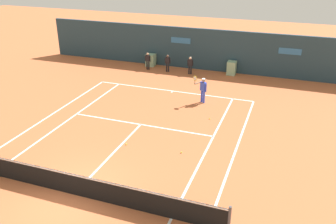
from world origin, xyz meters
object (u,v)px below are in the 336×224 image
ball_kid_right_post (190,64)px  tennis_ball_by_sideline (210,119)px  ball_kid_centre_post (168,62)px  player_on_baseline (203,88)px  ball_kid_left_post (148,60)px  tennis_ball_near_service_line (126,144)px  tennis_ball_mid_court (181,152)px

ball_kid_right_post → tennis_ball_by_sideline: bearing=103.2°
ball_kid_centre_post → ball_kid_right_post: size_ratio=0.99×
player_on_baseline → ball_kid_left_post: (-5.72, 5.03, -0.17)m
player_on_baseline → tennis_ball_near_service_line: size_ratio=26.27×
tennis_ball_by_sideline → tennis_ball_near_service_line: bearing=-126.7°
ball_kid_left_post → ball_kid_right_post: ball_kid_right_post is taller
player_on_baseline → ball_kid_left_post: player_on_baseline is taller
ball_kid_left_post → ball_kid_right_post: size_ratio=0.99×
tennis_ball_by_sideline → ball_kid_left_post: bearing=133.1°
ball_kid_right_post → tennis_ball_mid_court: bearing=93.3°
ball_kid_centre_post → tennis_ball_by_sideline: (5.08, -7.19, -0.73)m
player_on_baseline → tennis_ball_by_sideline: (1.00, -2.17, -0.90)m
ball_kid_right_post → tennis_ball_near_service_line: bearing=79.6°
ball_kid_left_post → tennis_ball_mid_court: bearing=114.9°
ball_kid_left_post → tennis_ball_by_sideline: (6.72, -7.19, -0.73)m
tennis_ball_by_sideline → ball_kid_centre_post: bearing=125.2°
ball_kid_right_post → tennis_ball_near_service_line: size_ratio=19.65×
player_on_baseline → ball_kid_left_post: size_ratio=1.35×
ball_kid_centre_post → tennis_ball_mid_court: 12.15m
ball_kid_left_post → tennis_ball_by_sideline: bearing=128.4°
ball_kid_left_post → tennis_ball_by_sideline: ball_kid_left_post is taller
player_on_baseline → tennis_ball_near_service_line: player_on_baseline is taller
player_on_baseline → tennis_ball_near_service_line: 6.73m
player_on_baseline → ball_kid_centre_post: 6.48m
ball_kid_centre_post → player_on_baseline: bearing=119.9°
player_on_baseline → ball_kid_right_post: size_ratio=1.34×
ball_kid_left_post → tennis_ball_by_sideline: 9.87m
ball_kid_left_post → tennis_ball_mid_court: 12.88m
ball_kid_centre_post → tennis_ball_near_service_line: ball_kid_centre_post is taller
tennis_ball_by_sideline → player_on_baseline: bearing=114.8°
tennis_ball_near_service_line → tennis_ball_by_sideline: 5.19m
tennis_ball_by_sideline → tennis_ball_mid_court: size_ratio=1.00×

